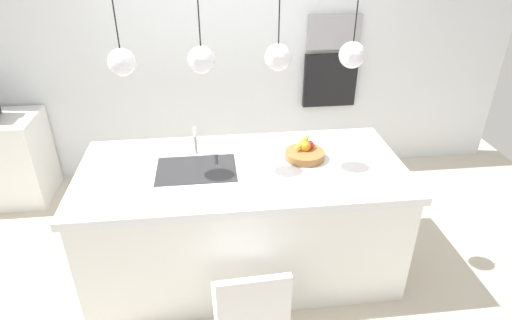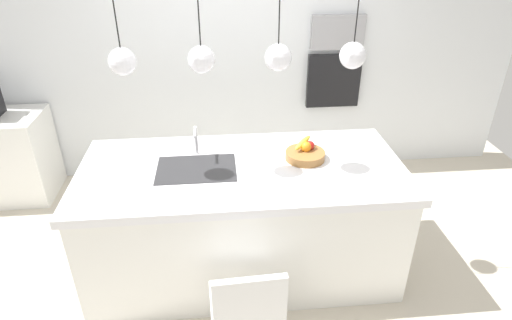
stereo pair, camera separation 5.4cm
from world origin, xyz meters
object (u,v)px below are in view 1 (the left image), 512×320
object	(u,v)px
oven	(330,80)
chair_near	(250,312)
fruit_bowl	(305,153)
microwave	(334,32)

from	to	relation	value
oven	chair_near	world-z (taller)	oven
fruit_bowl	chair_near	bearing A→B (deg)	-117.15
fruit_bowl	microwave	bearing A→B (deg)	68.36
fruit_bowl	microwave	size ratio (longest dim) A/B	0.54
microwave	oven	world-z (taller)	microwave
oven	chair_near	bearing A→B (deg)	-113.91
microwave	fruit_bowl	bearing A→B (deg)	-111.64
fruit_bowl	oven	distance (m)	1.61
chair_near	microwave	bearing A→B (deg)	66.09
oven	chair_near	size ratio (longest dim) A/B	0.63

